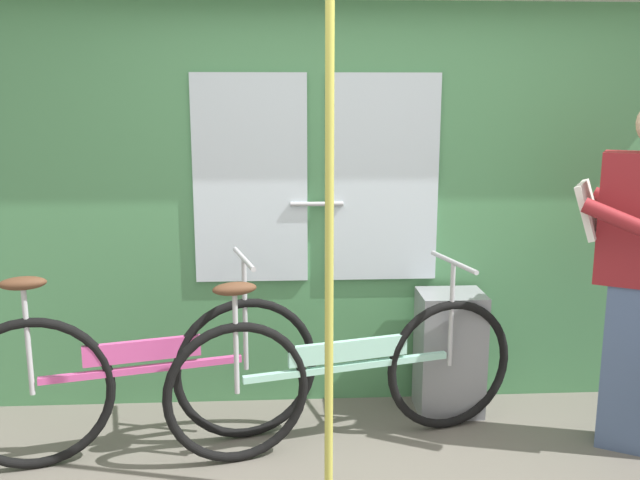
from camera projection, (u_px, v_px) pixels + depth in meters
train_door_wall at (352, 197)px, 3.75m from camera, size 4.12×0.28×2.20m
bicycle_near_door at (347, 374)px, 3.36m from camera, size 1.73×0.60×0.89m
bicycle_leaning_behind at (142, 377)px, 3.28m from camera, size 1.66×0.57×0.93m
trash_bin_by_wall at (449, 352)px, 3.74m from camera, size 0.34×0.28×0.66m
handrail_pole at (329, 251)px, 2.78m from camera, size 0.04×0.04×2.16m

